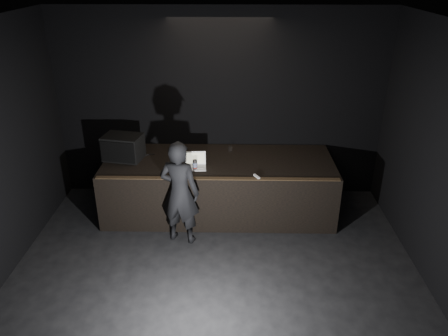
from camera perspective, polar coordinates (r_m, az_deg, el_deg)
ground at (r=5.91m, az=-1.50°, el=-19.16°), size 7.00×7.00×0.00m
room_walls at (r=4.72m, az=-1.78°, el=-1.36°), size 6.10×7.10×3.52m
stage_riser at (r=7.84m, az=-0.67°, el=-2.34°), size 4.00×1.50×1.00m
riser_lip at (r=6.98m, az=-0.87°, el=-1.36°), size 3.92×0.10×0.01m
stage_monitor at (r=7.81m, az=-13.05°, el=2.65°), size 0.72×0.58×0.43m
cable at (r=7.92m, az=-11.94°, el=1.44°), size 0.77×0.28×0.02m
laptop at (r=7.38m, az=-3.73°, el=0.60°), size 0.36×0.33×0.24m
beer_can at (r=7.24m, az=-3.81°, el=0.37°), size 0.08×0.08×0.18m
plastic_cup at (r=7.96m, az=0.84°, el=2.49°), size 0.08×0.08×0.10m
wii_remote at (r=7.03m, az=4.29°, el=-1.14°), size 0.10×0.16×0.03m
person at (r=6.88m, az=-5.80°, el=-3.25°), size 0.71×0.56×1.73m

